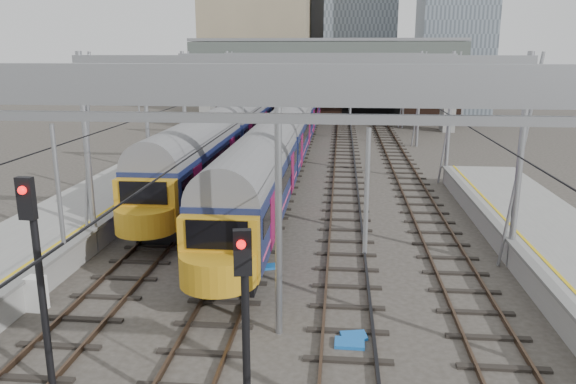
# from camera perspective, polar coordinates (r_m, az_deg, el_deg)

# --- Properties ---
(ground) EXTENTS (160.00, 160.00, 0.00)m
(ground) POSITION_cam_1_polar(r_m,az_deg,el_deg) (15.18, -1.78, -17.66)
(ground) COLOR #38332D
(ground) RESTS_ON ground
(tracks) EXTENTS (14.40, 80.00, 0.22)m
(tracks) POSITION_cam_1_polar(r_m,az_deg,el_deg) (28.97, 1.90, -1.86)
(tracks) COLOR #4C3828
(tracks) RESTS_ON ground
(overhead_line) EXTENTS (16.80, 80.00, 8.00)m
(overhead_line) POSITION_cam_1_polar(r_m,az_deg,el_deg) (34.35, 2.68, 11.74)
(overhead_line) COLOR gray
(overhead_line) RESTS_ON ground
(retaining_wall) EXTENTS (28.00, 2.75, 9.00)m
(retaining_wall) POSITION_cam_1_polar(r_m,az_deg,el_deg) (64.83, 5.25, 10.84)
(retaining_wall) COLOR #311E16
(retaining_wall) RESTS_ON ground
(overbridge) EXTENTS (28.00, 3.00, 9.25)m
(overbridge) POSITION_cam_1_polar(r_m,az_deg,el_deg) (58.83, 3.89, 13.39)
(overbridge) COLOR gray
(overbridge) RESTS_ON ground
(train_main) EXTENTS (2.59, 59.92, 4.53)m
(train_main) POSITION_cam_1_polar(r_m,az_deg,el_deg) (46.33, 0.83, 7.15)
(train_main) COLOR black
(train_main) RESTS_ON ground
(train_second) EXTENTS (2.59, 44.95, 4.53)m
(train_second) POSITION_cam_1_polar(r_m,az_deg,el_deg) (44.22, -4.66, 6.76)
(train_second) COLOR black
(train_second) RESTS_ON ground
(signal_near_left) EXTENTS (0.39, 0.48, 5.32)m
(signal_near_left) POSITION_cam_1_polar(r_m,az_deg,el_deg) (14.19, -24.17, -6.43)
(signal_near_left) COLOR black
(signal_near_left) RESTS_ON ground
(signal_near_centre) EXTENTS (0.37, 0.47, 4.83)m
(signal_near_centre) POSITION_cam_1_polar(r_m,az_deg,el_deg) (11.06, -4.40, -12.48)
(signal_near_centre) COLOR black
(signal_near_centre) RESTS_ON ground
(relay_cabinet) EXTENTS (0.60, 0.51, 1.12)m
(relay_cabinet) POSITION_cam_1_polar(r_m,az_deg,el_deg) (19.67, -24.20, -9.40)
(relay_cabinet) COLOR silver
(relay_cabinet) RESTS_ON ground
(equip_cover_a) EXTENTS (0.85, 0.72, 0.09)m
(equip_cover_a) POSITION_cam_1_polar(r_m,az_deg,el_deg) (21.50, -1.98, -7.59)
(equip_cover_a) COLOR blue
(equip_cover_a) RESTS_ON ground
(equip_cover_b) EXTENTS (0.82, 0.65, 0.09)m
(equip_cover_b) POSITION_cam_1_polar(r_m,az_deg,el_deg) (16.76, 6.70, -14.30)
(equip_cover_b) COLOR blue
(equip_cover_b) RESTS_ON ground
(equip_cover_c) EXTENTS (0.85, 0.61, 0.10)m
(equip_cover_c) POSITION_cam_1_polar(r_m,az_deg,el_deg) (16.36, 6.27, -15.02)
(equip_cover_c) COLOR blue
(equip_cover_c) RESTS_ON ground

